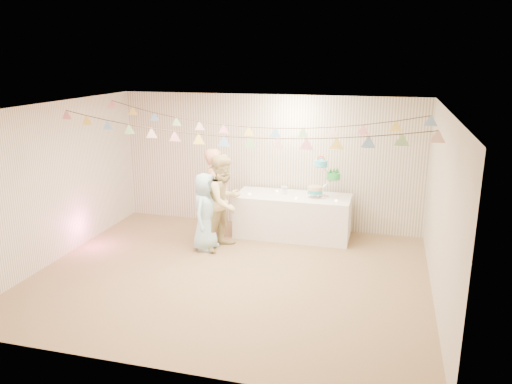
% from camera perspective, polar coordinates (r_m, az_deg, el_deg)
% --- Properties ---
extents(floor, '(6.00, 6.00, 0.00)m').
position_cam_1_polar(floor, '(7.90, -2.93, -9.47)').
color(floor, brown).
rests_on(floor, ground).
extents(ceiling, '(6.00, 6.00, 0.00)m').
position_cam_1_polar(ceiling, '(7.21, -3.22, 9.63)').
color(ceiling, white).
rests_on(ceiling, ground).
extents(back_wall, '(6.00, 6.00, 0.00)m').
position_cam_1_polar(back_wall, '(9.79, 1.43, 3.49)').
color(back_wall, silver).
rests_on(back_wall, ground).
extents(front_wall, '(6.00, 6.00, 0.00)m').
position_cam_1_polar(front_wall, '(5.26, -11.52, -7.55)').
color(front_wall, silver).
rests_on(front_wall, ground).
extents(left_wall, '(5.00, 5.00, 0.00)m').
position_cam_1_polar(left_wall, '(8.82, -21.95, 1.02)').
color(left_wall, silver).
rests_on(left_wall, ground).
extents(right_wall, '(5.00, 5.00, 0.00)m').
position_cam_1_polar(right_wall, '(7.15, 20.48, -2.03)').
color(right_wall, silver).
rests_on(right_wall, ground).
extents(table, '(2.13, 0.85, 0.80)m').
position_cam_1_polar(table, '(9.41, 4.21, -2.73)').
color(table, white).
rests_on(table, floor).
extents(cake_stand, '(0.64, 0.37, 0.71)m').
position_cam_1_polar(cake_stand, '(9.18, 7.73, 1.30)').
color(cake_stand, silver).
rests_on(cake_stand, table).
extents(cake_bottom, '(0.31, 0.31, 0.15)m').
position_cam_1_polar(cake_bottom, '(9.21, 6.70, -0.35)').
color(cake_bottom, teal).
rests_on(cake_bottom, cake_stand).
extents(cake_middle, '(0.27, 0.27, 0.22)m').
position_cam_1_polar(cake_middle, '(9.25, 8.91, 1.36)').
color(cake_middle, green).
rests_on(cake_middle, cake_stand).
extents(cake_top_tier, '(0.25, 0.25, 0.19)m').
position_cam_1_polar(cake_top_tier, '(9.10, 7.39, 2.93)').
color(cake_top_tier, '#44C2D8').
rests_on(cake_top_tier, cake_stand).
extents(platter, '(0.36, 0.36, 0.02)m').
position_cam_1_polar(platter, '(9.35, 1.43, -0.50)').
color(platter, white).
rests_on(platter, table).
extents(posy, '(0.14, 0.14, 0.16)m').
position_cam_1_polar(posy, '(9.36, 3.25, -0.03)').
color(posy, white).
rests_on(posy, table).
extents(person_adult_a, '(0.44, 0.64, 1.70)m').
position_cam_1_polar(person_adult_a, '(9.17, -4.53, -0.28)').
color(person_adult_a, tan).
rests_on(person_adult_a, floor).
extents(person_adult_b, '(0.88, 0.99, 1.69)m').
position_cam_1_polar(person_adult_b, '(8.72, -3.64, -1.14)').
color(person_adult_b, '#CCB97E').
rests_on(person_adult_b, floor).
extents(person_child, '(0.50, 0.71, 1.38)m').
position_cam_1_polar(person_child, '(8.72, -5.79, -2.24)').
color(person_child, '#9DCCDF').
rests_on(person_child, floor).
extents(bunting_back, '(5.60, 1.10, 0.40)m').
position_cam_1_polar(bunting_back, '(8.28, -0.81, 8.67)').
color(bunting_back, pink).
rests_on(bunting_back, ceiling).
extents(bunting_front, '(5.60, 0.90, 0.36)m').
position_cam_1_polar(bunting_front, '(7.05, -3.69, 7.20)').
color(bunting_front, '#72A5E5').
rests_on(bunting_front, ceiling).
extents(tealight_0, '(0.04, 0.04, 0.03)m').
position_cam_1_polar(tealight_0, '(9.32, -0.75, -0.21)').
color(tealight_0, '#FFD88C').
rests_on(tealight_0, table).
extents(tealight_1, '(0.04, 0.04, 0.03)m').
position_cam_1_polar(tealight_1, '(9.53, 2.40, 0.12)').
color(tealight_1, '#FFD88C').
rests_on(tealight_1, table).
extents(tealight_2, '(0.04, 0.04, 0.03)m').
position_cam_1_polar(tealight_2, '(9.06, 4.62, -0.72)').
color(tealight_2, '#FFD88C').
rests_on(tealight_2, table).
extents(tealight_3, '(0.04, 0.04, 0.03)m').
position_cam_1_polar(tealight_3, '(9.44, 6.60, -0.10)').
color(tealight_3, '#FFD88C').
rests_on(tealight_3, table).
extents(tealight_4, '(0.04, 0.04, 0.03)m').
position_cam_1_polar(tealight_4, '(9.01, 9.17, -0.97)').
color(tealight_4, '#FFD88C').
rests_on(tealight_4, table).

